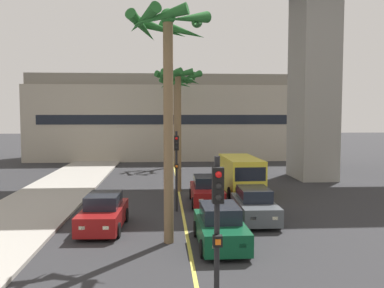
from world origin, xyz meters
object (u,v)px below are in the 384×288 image
delivery_van (241,174)px  traffic_light_median_far (176,160)px  car_queue_front (254,206)px  palm_tree_mid_median (176,97)px  traffic_light_median_near (217,226)px  palm_tree_near_median (168,56)px  car_queue_second (220,227)px  car_queue_third (103,213)px  palm_tree_far_median (178,92)px  car_queue_fourth (207,191)px

delivery_van → traffic_light_median_far: traffic_light_median_far is taller
car_queue_front → palm_tree_mid_median: palm_tree_mid_median is taller
traffic_light_median_near → palm_tree_mid_median: bearing=90.0°
palm_tree_near_median → palm_tree_mid_median: bearing=87.7°
car_queue_second → traffic_light_median_far: (-1.52, 5.69, 1.99)m
car_queue_second → palm_tree_near_median: size_ratio=0.45×
car_queue_second → palm_tree_mid_median: 25.05m
traffic_light_median_far → palm_tree_near_median: 6.98m
car_queue_front → car_queue_third: (-6.99, -1.01, 0.00)m
palm_tree_near_median → car_queue_third: bearing=143.4°
car_queue_front → palm_tree_far_median: palm_tree_far_median is taller
traffic_light_median_near → palm_tree_mid_median: palm_tree_mid_median is taller
car_queue_third → traffic_light_median_far: 4.97m
traffic_light_median_near → palm_tree_near_median: (-0.97, 7.51, 4.60)m
palm_tree_near_median → palm_tree_far_median: bearing=86.1°
car_queue_fourth → palm_tree_far_median: 7.13m
car_queue_second → traffic_light_median_near: bearing=-98.3°
car_queue_front → palm_tree_near_median: (-4.13, -3.14, 6.59)m
car_queue_third → palm_tree_mid_median: palm_tree_mid_median is taller
palm_tree_mid_median → palm_tree_far_median: (-0.22, -12.88, -0.21)m
car_queue_second → palm_tree_far_median: 12.85m
palm_tree_near_median → palm_tree_mid_median: palm_tree_near_median is taller
traffic_light_median_far → delivery_van: bearing=46.1°
car_queue_second → car_queue_fourth: same height
traffic_light_median_far → palm_tree_mid_median: palm_tree_mid_median is taller
palm_tree_mid_median → palm_tree_far_median: palm_tree_mid_median is taller
traffic_light_median_far → palm_tree_mid_median: size_ratio=0.49×
car_queue_third → car_queue_front: bearing=8.3°
car_queue_front → delivery_van: delivery_van is taller
car_queue_fourth → palm_tree_near_median: 9.89m
traffic_light_median_far → traffic_light_median_near: bearing=-87.8°
delivery_van → palm_tree_near_median: size_ratio=0.58×
palm_tree_near_median → palm_tree_mid_median: (0.97, 23.84, -0.61)m
car_queue_third → palm_tree_mid_median: (3.83, 21.72, 5.98)m
delivery_van → car_queue_second: bearing=-104.9°
car_queue_second → palm_tree_mid_median: size_ratio=0.48×
car_queue_second → car_queue_front: bearing=59.3°
delivery_van → palm_tree_mid_median: size_ratio=0.62×
palm_tree_mid_median → palm_tree_far_median: bearing=-91.0°
car_queue_third → car_queue_fourth: bearing=43.9°
car_queue_front → traffic_light_median_far: bearing=150.3°
car_queue_second → traffic_light_median_near: (-1.02, -7.06, 1.99)m
car_queue_second → traffic_light_median_far: 6.22m
car_queue_third → palm_tree_mid_median: size_ratio=0.48×
traffic_light_median_far → car_queue_fourth: bearing=45.6°
car_queue_third → delivery_van: size_ratio=0.79×
car_queue_third → traffic_light_median_near: bearing=-68.3°
car_queue_front → traffic_light_median_far: size_ratio=0.98×
delivery_van → palm_tree_near_median: palm_tree_near_median is taller
traffic_light_median_near → palm_tree_near_median: size_ratio=0.46×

